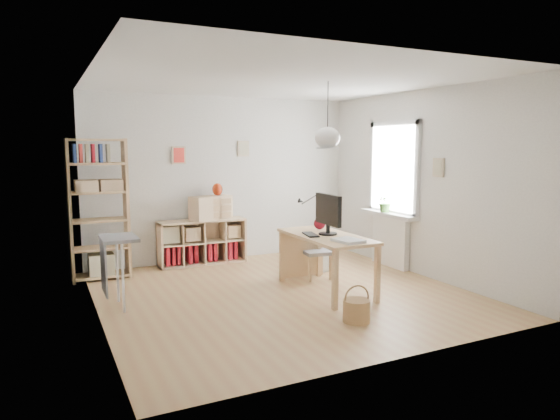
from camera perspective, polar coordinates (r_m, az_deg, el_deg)
name	(u,v)px	position (r m, az deg, el deg)	size (l,w,h in m)	color
ground	(283,293)	(6.55, 0.36, -9.51)	(4.50, 4.50, 0.00)	tan
room_shell	(327,138)	(6.40, 5.45, 8.23)	(4.50, 4.50, 4.50)	white
window_unit	(394,168)	(7.99, 12.93, 4.66)	(0.07, 1.16, 1.46)	white
radiator	(390,241)	(8.10, 12.50, -3.49)	(0.10, 0.80, 0.80)	white
windowsill	(389,214)	(8.00, 12.30, -0.50)	(0.22, 1.20, 0.06)	white
desk	(326,242)	(6.52, 5.30, -3.67)	(0.70, 1.50, 0.75)	#DEBC7F
cube_shelf	(200,245)	(8.20, -9.10, -4.00)	(1.40, 0.38, 0.72)	beige
tall_bookshelf	(98,204)	(7.50, -20.10, 0.70)	(0.80, 0.38, 2.00)	#DEBC7F
side_table	(113,252)	(6.14, -18.53, -4.60)	(0.40, 0.55, 0.85)	gray
chair	(315,249)	(7.23, 4.01, -4.48)	(0.40, 0.40, 0.73)	gray
wicker_basket	(357,310)	(5.58, 8.74, -11.20)	(0.30, 0.30, 0.41)	olive
storage_chest	(312,256)	(7.75, 3.68, -5.29)	(0.71, 0.77, 0.63)	silver
monitor	(328,212)	(6.49, 5.53, -0.24)	(0.24, 0.60, 0.53)	black
keyboard	(311,235)	(6.47, 3.52, -2.82)	(0.13, 0.36, 0.02)	black
task_lamp	(308,207)	(7.02, 3.25, 0.33)	(0.40, 0.15, 0.43)	black
yarn_ball	(320,224)	(6.92, 4.55, -1.55)	(0.16, 0.16, 0.16)	#530B13
paper_tray	(348,241)	(6.06, 7.81, -3.48)	(0.28, 0.34, 0.03)	white
drawer_chest	(211,208)	(8.11, -7.91, 0.27)	(0.66, 0.30, 0.38)	beige
red_vase	(217,189)	(8.12, -7.17, 2.35)	(0.17, 0.17, 0.20)	maroon
potted_plant	(385,202)	(8.02, 11.91, 0.90)	(0.29, 0.25, 0.32)	#325C22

